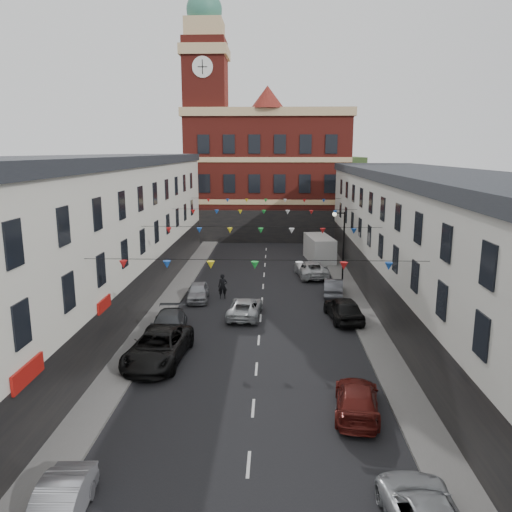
# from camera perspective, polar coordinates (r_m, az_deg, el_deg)

# --- Properties ---
(ground) EXTENTS (160.00, 160.00, 0.00)m
(ground) POSITION_cam_1_polar(r_m,az_deg,el_deg) (30.02, 0.31, -9.60)
(ground) COLOR black
(ground) RESTS_ON ground
(pavement_left) EXTENTS (1.80, 64.00, 0.15)m
(pavement_left) POSITION_cam_1_polar(r_m,az_deg,el_deg) (32.77, -11.84, -7.84)
(pavement_left) COLOR #605E5B
(pavement_left) RESTS_ON ground
(pavement_right) EXTENTS (1.80, 64.00, 0.15)m
(pavement_right) POSITION_cam_1_polar(r_m,az_deg,el_deg) (32.42, 12.83, -8.11)
(pavement_right) COLOR #605E5B
(pavement_right) RESTS_ON ground
(terrace_left) EXTENTS (8.40, 56.00, 10.70)m
(terrace_left) POSITION_cam_1_polar(r_m,az_deg,el_deg) (32.05, -21.18, 0.93)
(terrace_left) COLOR silver
(terrace_left) RESTS_ON ground
(terrace_right) EXTENTS (8.40, 56.00, 9.70)m
(terrace_right) POSITION_cam_1_polar(r_m,az_deg,el_deg) (31.52, 22.32, -0.26)
(terrace_right) COLOR beige
(terrace_right) RESTS_ON ground
(civic_building) EXTENTS (20.60, 13.30, 18.50)m
(civic_building) POSITION_cam_1_polar(r_m,az_deg,el_deg) (65.93, 1.34, 9.41)
(civic_building) COLOR maroon
(civic_building) RESTS_ON ground
(clock_tower) EXTENTS (5.60, 5.60, 30.00)m
(clock_tower) POSITION_cam_1_polar(r_m,az_deg,el_deg) (63.58, -5.69, 15.39)
(clock_tower) COLOR maroon
(clock_tower) RESTS_ON ground
(distant_hill) EXTENTS (40.00, 14.00, 10.00)m
(distant_hill) POSITION_cam_1_polar(r_m,az_deg,el_deg) (90.24, -1.03, 8.09)
(distant_hill) COLOR #335126
(distant_hill) RESTS_ON ground
(street_lamp) EXTENTS (1.10, 0.36, 6.00)m
(street_lamp) POSITION_cam_1_polar(r_m,az_deg,el_deg) (42.89, 9.68, 2.21)
(street_lamp) COLOR black
(street_lamp) RESTS_ON ground
(car_left_b) EXTENTS (1.60, 3.96, 1.28)m
(car_left_b) POSITION_cam_1_polar(r_m,az_deg,el_deg) (17.58, -21.68, -25.17)
(car_left_b) COLOR gray
(car_left_b) RESTS_ON ground
(car_left_c) EXTENTS (3.15, 6.07, 1.64)m
(car_left_c) POSITION_cam_1_polar(r_m,az_deg,el_deg) (27.39, -11.12, -10.16)
(car_left_c) COLOR black
(car_left_c) RESTS_ON ground
(car_left_d) EXTENTS (2.31, 4.99, 1.41)m
(car_left_d) POSITION_cam_1_polar(r_m,az_deg,el_deg) (30.87, -10.01, -7.77)
(car_left_d) COLOR #37393E
(car_left_d) RESTS_ON ground
(car_left_e) EXTENTS (1.86, 3.95, 1.31)m
(car_left_e) POSITION_cam_1_polar(r_m,az_deg,el_deg) (37.77, -6.66, -4.08)
(car_left_e) COLOR #93959B
(car_left_e) RESTS_ON ground
(car_right_c) EXTENTS (2.43, 4.71, 1.31)m
(car_right_c) POSITION_cam_1_polar(r_m,az_deg,el_deg) (22.49, 11.45, -15.76)
(car_right_c) COLOR #5C1712
(car_right_c) RESTS_ON ground
(car_right_d) EXTENTS (2.47, 4.90, 1.60)m
(car_right_d) POSITION_cam_1_polar(r_m,az_deg,el_deg) (33.62, 9.98, -5.95)
(car_right_d) COLOR black
(car_right_d) RESTS_ON ground
(car_right_e) EXTENTS (1.83, 4.16, 1.33)m
(car_right_e) POSITION_cam_1_polar(r_m,az_deg,el_deg) (39.22, 8.82, -3.52)
(car_right_e) COLOR #54565D
(car_right_e) RESTS_ON ground
(car_right_f) EXTENTS (3.08, 5.47, 1.44)m
(car_right_f) POSITION_cam_1_polar(r_m,az_deg,el_deg) (44.73, 6.27, -1.46)
(car_right_f) COLOR silver
(car_right_f) RESTS_ON ground
(moving_car) EXTENTS (2.38, 4.68, 1.27)m
(moving_car) POSITION_cam_1_polar(r_m,az_deg,el_deg) (33.90, -1.27, -5.91)
(moving_car) COLOR #B6BABE
(moving_car) RESTS_ON ground
(white_van) EXTENTS (2.95, 5.96, 2.53)m
(white_van) POSITION_cam_1_polar(r_m,az_deg,el_deg) (51.15, 7.25, 0.83)
(white_van) COLOR silver
(white_van) RESTS_ON ground
(pedestrian) EXTENTS (0.73, 0.51, 1.89)m
(pedestrian) POSITION_cam_1_polar(r_m,az_deg,el_deg) (38.00, -3.82, -3.47)
(pedestrian) COLOR black
(pedestrian) RESTS_ON ground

